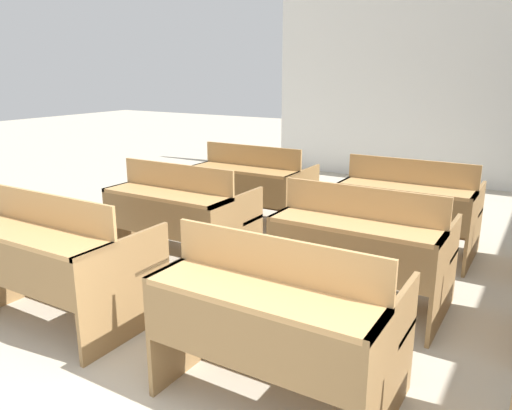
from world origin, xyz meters
TOP-DOWN VIEW (x-y plane):
  - wall_back at (0.00, 7.09)m, footprint 6.36×0.06m
  - bench_front_left at (-1.79, 1.41)m, footprint 1.14×0.77m
  - bench_front_center at (-0.15, 1.42)m, footprint 1.14×0.77m
  - bench_second_left at (-1.78, 2.64)m, footprint 1.14×0.77m
  - bench_second_center at (-0.16, 2.64)m, footprint 1.14×0.77m
  - bench_third_left at (-1.80, 3.87)m, footprint 1.14×0.77m
  - bench_third_center at (-0.15, 3.89)m, footprint 1.14×0.77m

SIDE VIEW (x-z plane):
  - bench_front_left at x=-1.79m, z-range 0.01..0.89m
  - bench_front_center at x=-0.15m, z-range 0.01..0.89m
  - bench_second_left at x=-1.78m, z-range 0.01..0.89m
  - bench_second_center at x=-0.16m, z-range 0.01..0.89m
  - bench_third_left at x=-1.80m, z-range 0.01..0.89m
  - bench_third_center at x=-0.15m, z-range 0.01..0.89m
  - wall_back at x=0.00m, z-range 0.00..2.74m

